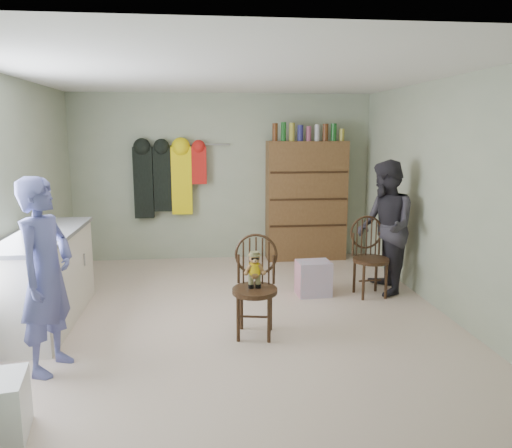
{
  "coord_description": "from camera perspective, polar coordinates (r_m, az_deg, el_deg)",
  "views": [
    {
      "loc": [
        -0.34,
        -5.1,
        1.94
      ],
      "look_at": [
        0.25,
        0.2,
        0.95
      ],
      "focal_mm": 35.0,
      "sensor_mm": 36.0,
      "label": 1
    }
  ],
  "objects": [
    {
      "name": "chair_front",
      "position": [
        4.79,
        -0.11,
        -6.33
      ],
      "size": [
        0.5,
        0.5,
        0.97
      ],
      "rotation": [
        0.0,
        0.0,
        -0.19
      ],
      "color": "#3E2615",
      "rests_on": "ground"
    },
    {
      "name": "room_walls",
      "position": [
        5.65,
        -2.91,
        6.84
      ],
      "size": [
        5.0,
        5.0,
        5.0
      ],
      "color": "#A5AE91",
      "rests_on": "ground"
    },
    {
      "name": "striped_bag",
      "position": [
        6.06,
        6.57,
        -6.17
      ],
      "size": [
        0.41,
        0.33,
        0.42
      ],
      "primitive_type": "cube",
      "rotation": [
        0.0,
        0.0,
        0.05
      ],
      "color": "#E5727F",
      "rests_on": "ground"
    },
    {
      "name": "person_left",
      "position": [
        4.37,
        -22.88,
        -5.47
      ],
      "size": [
        0.54,
        0.67,
        1.6
      ],
      "primitive_type": "imported",
      "rotation": [
        0.0,
        0.0,
        1.28
      ],
      "color": "#54599B",
      "rests_on": "ground"
    },
    {
      "name": "dresser",
      "position": [
        7.63,
        5.74,
        2.78
      ],
      "size": [
        1.2,
        0.39,
        2.07
      ],
      "color": "brown",
      "rests_on": "ground"
    },
    {
      "name": "chair_far",
      "position": [
        6.11,
        12.81,
        -3.29
      ],
      "size": [
        0.45,
        0.45,
        0.95
      ],
      "rotation": [
        0.0,
        0.0,
        0.07
      ],
      "color": "#3E2615",
      "rests_on": "ground"
    },
    {
      "name": "ground_plane",
      "position": [
        5.46,
        -2.41,
        -10.28
      ],
      "size": [
        5.0,
        5.0,
        0.0
      ],
      "primitive_type": "plane",
      "color": "beige",
      "rests_on": "ground"
    },
    {
      "name": "counter",
      "position": [
        5.54,
        -23.1,
        -5.7
      ],
      "size": [
        0.64,
        1.86,
        0.94
      ],
      "color": "silver",
      "rests_on": "ground"
    },
    {
      "name": "coat_rack",
      "position": [
        7.52,
        -10.08,
        5.11
      ],
      "size": [
        1.42,
        0.12,
        1.09
      ],
      "color": "#99999E",
      "rests_on": "ground"
    },
    {
      "name": "person_right",
      "position": [
        6.17,
        14.53,
        -0.39
      ],
      "size": [
        0.67,
        0.83,
        1.62
      ],
      "primitive_type": "imported",
      "rotation": [
        0.0,
        0.0,
        -1.65
      ],
      "color": "#2D2B33",
      "rests_on": "ground"
    }
  ]
}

